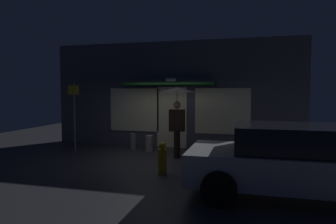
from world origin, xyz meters
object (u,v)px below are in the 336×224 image
Objects in this scene: street_sign_post at (74,112)px; fire_hydrant at (162,159)px; sidewalk_bollard_2 at (149,143)px; person_with_umbrella at (177,102)px; parked_car at (297,160)px; sidewalk_bollard at (133,141)px.

street_sign_post reaches higher than fire_hydrant.
fire_hydrant is (1.20, -2.60, 0.10)m from sidewalk_bollard_2.
person_with_umbrella is 0.52× the size of parked_car.
parked_car is 7.65× the size of sidewalk_bollard_2.
fire_hydrant is at bearing -56.09° from sidewalk_bollard.
street_sign_post is at bearing 156.75° from parked_car.
person_with_umbrella is 1.95m from sidewalk_bollard_2.
fire_hydrant is at bearing 92.27° from person_with_umbrella.
street_sign_post reaches higher than parked_car.
person_with_umbrella is 2.45m from sidewalk_bollard.
street_sign_post is 4.17× the size of sidewalk_bollard.
street_sign_post is 2.23m from sidewalk_bollard.
person_with_umbrella reaches higher than sidewalk_bollard.
street_sign_post is at bearing 151.94° from fire_hydrant.
sidewalk_bollard_2 is at bearing -14.20° from sidewalk_bollard.
fire_hydrant reaches higher than sidewalk_bollard.
fire_hydrant is (0.07, -1.89, -1.33)m from person_with_umbrella.
sidewalk_bollard is at bearing 142.72° from parked_car.
street_sign_post is at bearing -0.79° from person_with_umbrella.
parked_car is 1.78× the size of street_sign_post.
person_with_umbrella is 3.59m from street_sign_post.
person_with_umbrella is 2.31m from fire_hydrant.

